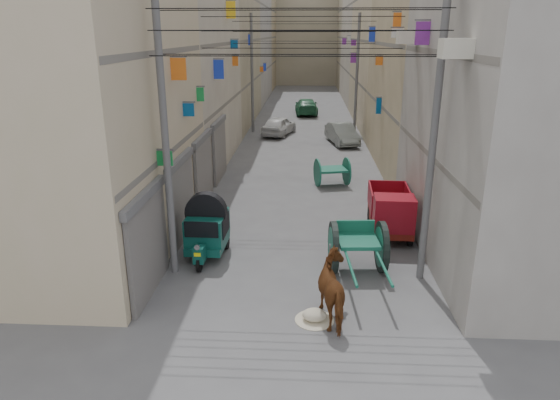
# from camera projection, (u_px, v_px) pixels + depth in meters

# --- Properties ---
(building_row_left) EXTENTS (8.00, 62.00, 14.00)m
(building_row_left) POSITION_uv_depth(u_px,v_px,m) (205.00, 36.00, 39.63)
(building_row_left) COLOR #BBA78E
(building_row_left) RESTS_ON ground
(building_row_right) EXTENTS (8.00, 62.00, 14.00)m
(building_row_right) POSITION_uv_depth(u_px,v_px,m) (408.00, 36.00, 38.81)
(building_row_right) COLOR #9D9993
(building_row_right) RESTS_ON ground
(end_cap_building) EXTENTS (22.00, 10.00, 13.00)m
(end_cap_building) POSITION_uv_depth(u_px,v_px,m) (307.00, 34.00, 69.37)
(end_cap_building) COLOR tan
(end_cap_building) RESTS_ON ground
(shutters_left) EXTENTS (0.18, 14.40, 2.88)m
(shutters_left) POSITION_uv_depth(u_px,v_px,m) (194.00, 182.00, 18.53)
(shutters_left) COLOR #4A4B4F
(shutters_left) RESTS_ON ground
(signboards) EXTENTS (8.22, 40.52, 5.67)m
(signboards) POSITION_uv_depth(u_px,v_px,m) (303.00, 94.00, 28.39)
(signboards) COLOR #7D2894
(signboards) RESTS_ON ground
(ac_units) EXTENTS (0.70, 6.55, 3.35)m
(ac_units) POSITION_uv_depth(u_px,v_px,m) (433.00, 6.00, 13.68)
(ac_units) COLOR beige
(ac_units) RESTS_ON ground
(utility_poles) EXTENTS (7.40, 22.20, 8.00)m
(utility_poles) POSITION_uv_depth(u_px,v_px,m) (302.00, 93.00, 23.80)
(utility_poles) COLOR #565659
(utility_poles) RESTS_ON ground
(overhead_cables) EXTENTS (7.40, 22.52, 1.12)m
(overhead_cables) POSITION_uv_depth(u_px,v_px,m) (302.00, 32.00, 20.45)
(overhead_cables) COLOR black
(overhead_cables) RESTS_ON ground
(auto_rickshaw) EXTENTS (1.34, 2.28, 1.59)m
(auto_rickshaw) POSITION_uv_depth(u_px,v_px,m) (207.00, 228.00, 15.63)
(auto_rickshaw) COLOR black
(auto_rickshaw) RESTS_ON ground
(tonga_cart) EXTENTS (1.69, 3.47, 1.53)m
(tonga_cart) POSITION_uv_depth(u_px,v_px,m) (358.00, 246.00, 14.64)
(tonga_cart) COLOR black
(tonga_cart) RESTS_ON ground
(mini_truck) EXTENTS (1.48, 3.07, 1.69)m
(mini_truck) POSITION_uv_depth(u_px,v_px,m) (391.00, 215.00, 17.09)
(mini_truck) COLOR black
(mini_truck) RESTS_ON ground
(second_cart) EXTENTS (1.72, 1.59, 1.29)m
(second_cart) POSITION_uv_depth(u_px,v_px,m) (332.00, 171.00, 22.99)
(second_cart) COLOR #145B46
(second_cart) RESTS_ON ground
(feed_sack) EXTENTS (0.60, 0.48, 0.30)m
(feed_sack) POSITION_uv_depth(u_px,v_px,m) (315.00, 315.00, 12.27)
(feed_sack) COLOR beige
(feed_sack) RESTS_ON ground
(horse) EXTENTS (1.30, 2.06, 1.61)m
(horse) POSITION_uv_depth(u_px,v_px,m) (337.00, 290.00, 12.12)
(horse) COLOR brown
(horse) RESTS_ON ground
(distant_car_white) EXTENTS (2.53, 4.12, 1.31)m
(distant_car_white) POSITION_uv_depth(u_px,v_px,m) (279.00, 126.00, 34.41)
(distant_car_white) COLOR #BDBDBD
(distant_car_white) RESTS_ON ground
(distant_car_grey) EXTENTS (2.16, 4.08, 1.28)m
(distant_car_grey) POSITION_uv_depth(u_px,v_px,m) (342.00, 134.00, 31.72)
(distant_car_grey) COLOR slate
(distant_car_grey) RESTS_ON ground
(distant_car_green) EXTENTS (2.11, 4.68, 1.33)m
(distant_car_green) POSITION_uv_depth(u_px,v_px,m) (306.00, 106.00, 43.22)
(distant_car_green) COLOR #22643F
(distant_car_green) RESTS_ON ground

